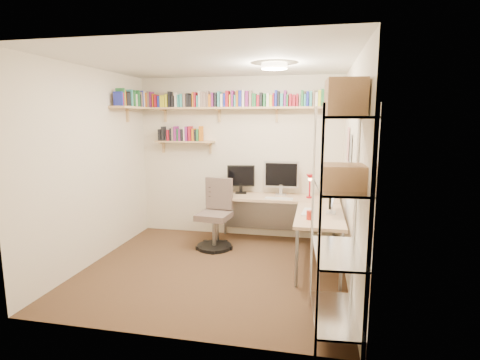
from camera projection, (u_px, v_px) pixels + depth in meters
name	position (u px, v px, depth m)	size (l,w,h in m)	color
ground	(214.00, 269.00, 4.67)	(3.20, 3.20, 0.00)	#43291D
room_shell	(213.00, 146.00, 4.42)	(3.24, 3.04, 2.52)	beige
wall_shelves	(208.00, 107.00, 5.68)	(3.12, 1.09, 0.79)	#D3B777
corner_desk	(278.00, 201.00, 5.36)	(1.89, 1.84, 1.23)	beige
office_chair	(216.00, 219.00, 5.42)	(0.53, 0.54, 1.01)	black
wire_rack	(342.00, 167.00, 3.06)	(0.48, 0.88, 2.18)	silver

